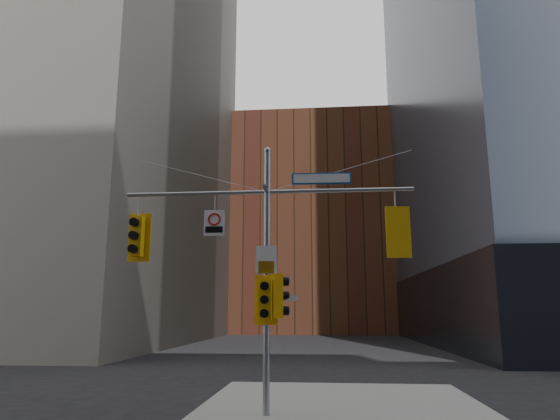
% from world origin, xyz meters
% --- Properties ---
extents(sidewalk_corner, '(8.00, 8.00, 0.15)m').
position_xyz_m(sidewalk_corner, '(2.00, 4.00, 0.07)').
color(sidewalk_corner, gray).
rests_on(sidewalk_corner, ground).
extents(brick_midrise, '(26.00, 20.00, 28.00)m').
position_xyz_m(brick_midrise, '(0.00, 58.00, 14.00)').
color(brick_midrise, brown).
rests_on(brick_midrise, ground).
extents(signal_assembly, '(8.00, 0.80, 7.30)m').
position_xyz_m(signal_assembly, '(0.00, 1.99, 4.42)').
color(signal_assembly, gray).
rests_on(signal_assembly, ground).
extents(traffic_light_west_arm, '(0.66, 0.53, 1.38)m').
position_xyz_m(traffic_light_west_arm, '(-3.67, 2.01, 4.80)').
color(traffic_light_west_arm, '#F0AA0C').
rests_on(traffic_light_west_arm, ground).
extents(traffic_light_east_arm, '(0.65, 0.55, 1.37)m').
position_xyz_m(traffic_light_east_arm, '(3.48, 1.99, 4.80)').
color(traffic_light_east_arm, '#F0AA0C').
rests_on(traffic_light_east_arm, ground).
extents(traffic_light_pole_side, '(0.51, 0.43, 1.16)m').
position_xyz_m(traffic_light_pole_side, '(0.33, 2.01, 3.15)').
color(traffic_light_pole_side, '#F0AA0C').
rests_on(traffic_light_pole_side, ground).
extents(traffic_light_pole_front, '(0.61, 0.48, 1.29)m').
position_xyz_m(traffic_light_pole_front, '(-0.00, 1.73, 3.04)').
color(traffic_light_pole_front, '#F0AA0C').
rests_on(traffic_light_pole_front, ground).
extents(street_sign_blade, '(1.65, 0.09, 0.32)m').
position_xyz_m(street_sign_blade, '(1.51, 2.00, 6.35)').
color(street_sign_blade, '#11489B').
rests_on(street_sign_blade, ground).
extents(regulatory_sign_arm, '(0.58, 0.06, 0.72)m').
position_xyz_m(regulatory_sign_arm, '(-1.47, 1.97, 5.17)').
color(regulatory_sign_arm, silver).
rests_on(regulatory_sign_arm, ground).
extents(regulatory_sign_pole, '(0.57, 0.07, 0.74)m').
position_xyz_m(regulatory_sign_pole, '(0.00, 1.88, 4.09)').
color(regulatory_sign_pole, silver).
rests_on(regulatory_sign_pole, ground).
extents(street_blade_ew, '(0.77, 0.07, 0.15)m').
position_xyz_m(street_blade_ew, '(0.45, 2.00, 3.10)').
color(street_blade_ew, silver).
rests_on(street_blade_ew, ground).
extents(street_blade_ns, '(0.10, 0.79, 0.16)m').
position_xyz_m(street_blade_ns, '(0.00, 2.45, 2.72)').
color(street_blade_ns, '#145926').
rests_on(street_blade_ns, ground).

